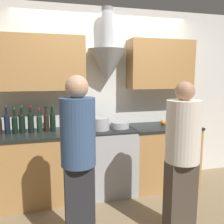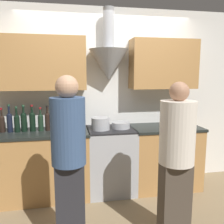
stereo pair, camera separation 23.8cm
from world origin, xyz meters
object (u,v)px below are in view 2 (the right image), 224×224
at_px(mixing_bowl, 121,125).
at_px(wine_bottle_5, 32,120).
at_px(wine_bottle_2, 10,121).
at_px(person_foreground_left, 69,159).
at_px(stove_range, 111,160).
at_px(wine_bottle_7, 48,120).
at_px(wine_bottle_8, 54,120).
at_px(orange_fruit, 166,123).
at_px(wine_bottle_1, 2,123).
at_px(wine_bottle_4, 24,121).
at_px(stock_pot, 101,124).
at_px(wine_bottle_3, 17,122).
at_px(person_foreground_right, 176,156).
at_px(wine_bottle_6, 41,121).

bearing_deg(mixing_bowl, wine_bottle_5, 177.72).
xyz_separation_m(wine_bottle_2, person_foreground_left, (0.75, -1.18, -0.13)).
relative_size(stove_range, person_foreground_left, 0.55).
distance_m(stove_range, wine_bottle_7, 1.03).
xyz_separation_m(wine_bottle_8, person_foreground_left, (0.19, -1.19, -0.13)).
xyz_separation_m(wine_bottle_8, orange_fruit, (1.60, -0.01, -0.10)).
xyz_separation_m(wine_bottle_1, wine_bottle_4, (0.27, -0.01, 0.02)).
distance_m(stock_pot, person_foreground_left, 1.19).
height_order(wine_bottle_3, person_foreground_left, person_foreground_left).
distance_m(stove_range, wine_bottle_8, 0.97).
height_order(mixing_bowl, person_foreground_left, person_foreground_left).
bearing_deg(wine_bottle_5, person_foreground_right, -38.49).
distance_m(wine_bottle_6, wine_bottle_8, 0.17).
bearing_deg(stock_pot, person_foreground_right, -61.95).
height_order(wine_bottle_3, mixing_bowl, wine_bottle_3).
bearing_deg(wine_bottle_1, wine_bottle_6, -1.13).
height_order(wine_bottle_1, wine_bottle_5, wine_bottle_5).
distance_m(wine_bottle_8, mixing_bowl, 0.92).
xyz_separation_m(wine_bottle_2, person_foreground_right, (1.77, -1.17, -0.18)).
xyz_separation_m(wine_bottle_7, person_foreground_left, (0.27, -1.19, -0.13)).
bearing_deg(wine_bottle_7, wine_bottle_3, -177.46).
xyz_separation_m(stock_pot, orange_fruit, (0.97, 0.07, -0.04)).
height_order(stove_range, wine_bottle_8, wine_bottle_8).
distance_m(stove_range, wine_bottle_3, 1.37).
xyz_separation_m(wine_bottle_1, wine_bottle_3, (0.19, -0.02, 0.01)).
distance_m(wine_bottle_3, stock_pot, 1.09).
distance_m(stove_range, wine_bottle_6, 1.10).
height_order(wine_bottle_4, stock_pot, wine_bottle_4).
xyz_separation_m(wine_bottle_1, wine_bottle_5, (0.38, -0.01, 0.02)).
height_order(person_foreground_left, person_foreground_right, person_foreground_left).
bearing_deg(wine_bottle_1, person_foreground_left, -54.79).
bearing_deg(wine_bottle_6, wine_bottle_3, -177.18).
bearing_deg(wine_bottle_5, stove_range, -2.87).
xyz_separation_m(wine_bottle_5, person_foreground_left, (0.47, -1.19, -0.13)).
bearing_deg(wine_bottle_7, stove_range, -3.56).
xyz_separation_m(wine_bottle_7, person_foreground_right, (1.29, -1.18, -0.17)).
xyz_separation_m(wine_bottle_1, person_foreground_right, (1.86, -1.19, -0.16)).
bearing_deg(wine_bottle_4, wine_bottle_1, 178.92).
bearing_deg(stove_range, mixing_bowl, 1.96).
height_order(wine_bottle_8, mixing_bowl, wine_bottle_8).
relative_size(wine_bottle_6, wine_bottle_8, 0.90).
bearing_deg(wine_bottle_8, orange_fruit, -0.43).
xyz_separation_m(stove_range, wine_bottle_7, (-0.85, 0.05, 0.59)).
height_order(stove_range, wine_bottle_1, wine_bottle_1).
relative_size(wine_bottle_1, wine_bottle_8, 0.91).
bearing_deg(wine_bottle_5, wine_bottle_1, 178.83).
bearing_deg(wine_bottle_5, wine_bottle_6, -1.01).
relative_size(wine_bottle_1, wine_bottle_5, 0.91).
xyz_separation_m(stove_range, wine_bottle_5, (-1.04, 0.05, 0.60)).
height_order(wine_bottle_1, orange_fruit, wine_bottle_1).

